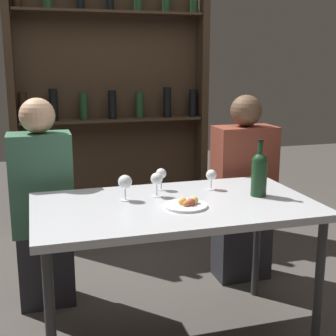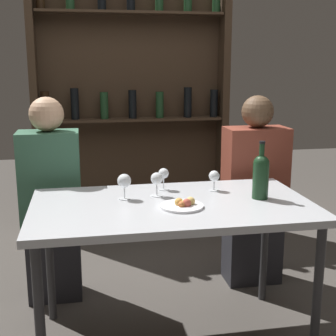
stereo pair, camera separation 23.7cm
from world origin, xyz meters
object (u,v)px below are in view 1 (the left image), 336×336
wine_glass_1 (157,180)px  wine_glass_2 (161,175)px  seated_person_right (243,194)px  wine_glass_0 (211,176)px  wine_glass_3 (125,183)px  seated_person_left (43,210)px  food_plate_0 (187,204)px  wine_bottle (259,172)px

wine_glass_1 → wine_glass_2: size_ratio=1.05×
wine_glass_2 → seated_person_right: size_ratio=0.10×
wine_glass_0 → seated_person_right: 0.61m
seated_person_right → wine_glass_2: bearing=-152.2°
wine_glass_3 → seated_person_left: bearing=129.4°
wine_glass_0 → food_plate_0: (-0.23, -0.26, -0.06)m
seated_person_right → seated_person_left: bearing=180.0°
seated_person_right → wine_glass_0: bearing=-133.6°
wine_glass_1 → food_plate_0: (0.09, -0.21, -0.08)m
wine_bottle → wine_glass_2: wine_bottle is taller
wine_glass_3 → seated_person_right: seated_person_right is taller
food_plate_0 → wine_glass_2: bearing=95.9°
wine_glass_2 → wine_glass_1: bearing=-116.4°
wine_bottle → wine_glass_1: (-0.51, 0.13, -0.04)m
wine_glass_2 → seated_person_right: bearing=27.8°
wine_glass_1 → wine_glass_3: wine_glass_3 is taller
wine_bottle → wine_glass_3: bearing=170.8°
wine_bottle → wine_glass_3: size_ratio=2.26×
wine_glass_1 → wine_glass_2: (0.06, 0.12, -0.00)m
seated_person_right → food_plate_0: bearing=-132.5°
food_plate_0 → seated_person_left: (-0.66, 0.67, -0.17)m
wine_glass_0 → wine_glass_1: size_ratio=0.88×
seated_person_left → seated_person_right: (1.27, 0.00, -0.01)m
seated_person_left → wine_glass_3: bearing=-50.6°
wine_glass_3 → food_plate_0: (0.26, -0.19, -0.08)m
wine_glass_0 → wine_glass_1: bearing=-171.0°
wine_glass_1 → seated_person_left: seated_person_left is taller
wine_glass_0 → food_plate_0: 0.35m
wine_glass_0 → seated_person_right: (0.39, 0.41, -0.25)m
wine_glass_0 → seated_person_left: bearing=155.2°
wine_bottle → wine_glass_0: size_ratio=2.67×
wine_glass_3 → food_plate_0: 0.33m
wine_bottle → wine_glass_2: (-0.45, 0.25, -0.04)m
wine_glass_0 → wine_glass_3: (-0.49, -0.07, 0.02)m
wine_bottle → food_plate_0: bearing=-169.1°
wine_bottle → seated_person_left: size_ratio=0.24×
wine_glass_2 → seated_person_left: (-0.62, 0.34, -0.25)m
seated_person_left → food_plate_0: bearing=-45.7°
wine_glass_0 → wine_glass_2: 0.27m
wine_glass_1 → seated_person_right: bearing=33.0°
food_plate_0 → wine_glass_3: bearing=143.9°
wine_glass_2 → seated_person_left: 0.75m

